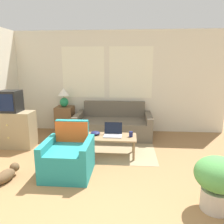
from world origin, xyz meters
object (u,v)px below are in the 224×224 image
laptop (113,133)px  couch (113,126)px  snack_bowl (95,133)px  television (10,101)px  coffee_table (111,139)px  potted_plant (218,179)px  cat_black (7,175)px  table_lamp (64,96)px  armchair (69,157)px  cup_navy (131,134)px

laptop → couch: bearing=93.9°
snack_bowl → television: bearing=173.1°
coffee_table → laptop: size_ratio=2.85×
potted_plant → cat_black: potted_plant is taller
table_lamp → cat_black: table_lamp is taller
couch → laptop: size_ratio=5.32×
snack_bowl → cat_black: 1.70m
laptop → armchair: bearing=-129.4°
snack_bowl → armchair: bearing=-110.6°
armchair → potted_plant: armchair is taller
armchair → cup_navy: bearing=37.0°
television → laptop: bearing=-6.4°
armchair → potted_plant: 2.20m
armchair → cat_black: 0.96m
cup_navy → snack_bowl: size_ratio=0.54×
table_lamp → potted_plant: size_ratio=0.70×
coffee_table → cup_navy: bearing=0.9°
laptop → cup_navy: (0.35, -0.04, -0.00)m
armchair → table_lamp: table_lamp is taller
television → laptop: (2.18, -0.24, -0.56)m
table_lamp → potted_plant: bearing=-46.7°
armchair → coffee_table: size_ratio=0.83×
table_lamp → potted_plant: (2.74, -2.91, -0.56)m
armchair → snack_bowl: (0.31, 0.84, 0.16)m
cup_navy → cat_black: cup_navy is taller
television → coffee_table: size_ratio=0.45×
coffee_table → cup_navy: (0.39, 0.01, 0.10)m
table_lamp → cup_navy: 2.25m
table_lamp → cat_black: bearing=-94.7°
potted_plant → cat_black: 3.00m
television → snack_bowl: size_ratio=2.37×
couch → television: television is taller
armchair → snack_bowl: bearing=69.4°
coffee_table → television: bearing=172.2°
laptop → snack_bowl: 0.36m
potted_plant → laptop: bearing=131.2°
table_lamp → cup_navy: size_ratio=4.69×
armchair → table_lamp: (-0.69, 2.13, 0.70)m
snack_bowl → potted_plant: 2.37m
laptop → cat_black: (-1.56, -1.13, -0.35)m
armchair → television: size_ratio=1.85×
cat_black → armchair: bearing=-59.9°
laptop → potted_plant: potted_plant is taller
cat_black → cup_navy: bearing=-50.1°
television → snack_bowl: 1.93m
table_lamp → coffee_table: size_ratio=0.48×
couch → laptop: bearing=-86.1°
potted_plant → cup_navy: bearing=123.9°
potted_plant → armchair: bearing=159.4°
armchair → potted_plant: (2.06, -0.77, 0.14)m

